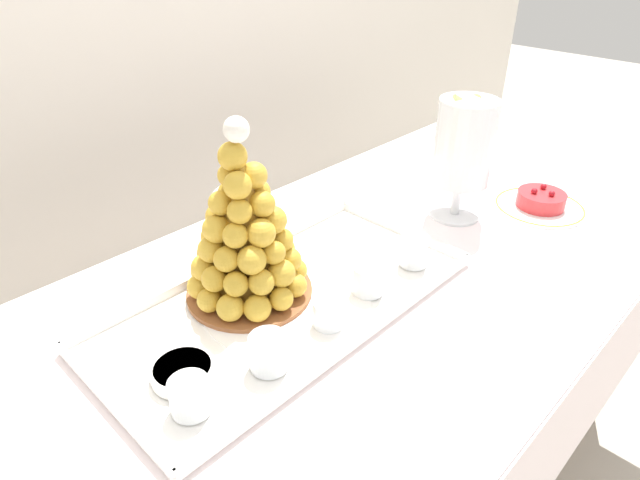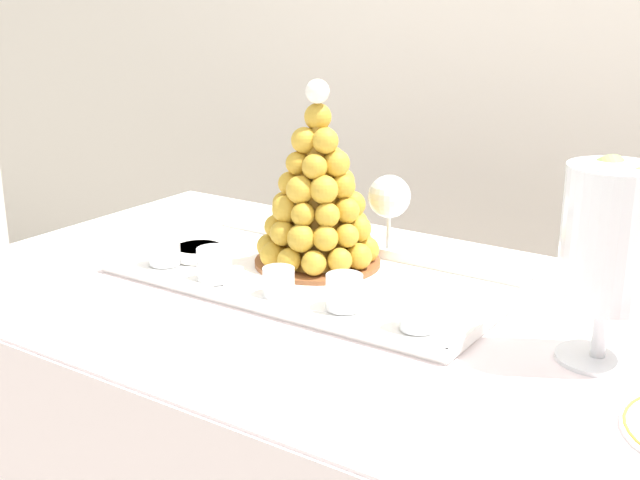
{
  "view_description": "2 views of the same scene",
  "coord_description": "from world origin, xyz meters",
  "px_view_note": "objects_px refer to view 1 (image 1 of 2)",
  "views": [
    {
      "loc": [
        -0.73,
        -0.53,
        1.38
      ],
      "look_at": [
        -0.18,
        0.0,
        0.92
      ],
      "focal_mm": 30.3,
      "sensor_mm": 36.0,
      "label": 1
    },
    {
      "loc": [
        0.51,
        -1.03,
        1.28
      ],
      "look_at": [
        -0.17,
        -0.02,
        0.9
      ],
      "focal_mm": 46.16,
      "sensor_mm": 36.0,
      "label": 2
    }
  ],
  "objects_px": {
    "dessert_cup_centre": "(329,314)",
    "dessert_cup_mid_right": "(368,280)",
    "dessert_cup_right": "(414,252)",
    "fruit_tart_plate": "(540,203)",
    "serving_tray": "(287,302)",
    "macaron_goblet": "(465,144)",
    "dessert_cup_left": "(190,397)",
    "dessert_cup_mid_left": "(269,353)",
    "creme_brulee_ramekin": "(183,371)",
    "wine_glass": "(230,206)",
    "croquembouche": "(245,234)"
  },
  "relations": [
    {
      "from": "dessert_cup_centre",
      "to": "dessert_cup_mid_right",
      "type": "height_order",
      "value": "dessert_cup_mid_right"
    },
    {
      "from": "dessert_cup_right",
      "to": "fruit_tart_plate",
      "type": "relative_size",
      "value": 0.29
    },
    {
      "from": "serving_tray",
      "to": "macaron_goblet",
      "type": "xyz_separation_m",
      "value": [
        0.49,
        -0.03,
        0.17
      ]
    },
    {
      "from": "dessert_cup_left",
      "to": "dessert_cup_right",
      "type": "relative_size",
      "value": 0.94
    },
    {
      "from": "serving_tray",
      "to": "dessert_cup_mid_left",
      "type": "distance_m",
      "value": 0.16
    },
    {
      "from": "dessert_cup_left",
      "to": "dessert_cup_mid_left",
      "type": "xyz_separation_m",
      "value": [
        0.13,
        -0.01,
        0.0
      ]
    },
    {
      "from": "dessert_cup_mid_left",
      "to": "fruit_tart_plate",
      "type": "xyz_separation_m",
      "value": [
        0.78,
        -0.06,
        -0.02
      ]
    },
    {
      "from": "creme_brulee_ramekin",
      "to": "dessert_cup_left",
      "type": "bearing_deg",
      "value": -113.78
    },
    {
      "from": "dessert_cup_left",
      "to": "creme_brulee_ramekin",
      "type": "relative_size",
      "value": 0.61
    },
    {
      "from": "serving_tray",
      "to": "dessert_cup_centre",
      "type": "xyz_separation_m",
      "value": [
        0.01,
        -0.1,
        0.02
      ]
    },
    {
      "from": "macaron_goblet",
      "to": "dessert_cup_mid_right",
      "type": "bearing_deg",
      "value": -172.09
    },
    {
      "from": "creme_brulee_ramekin",
      "to": "wine_glass",
      "type": "relative_size",
      "value": 0.61
    },
    {
      "from": "croquembouche",
      "to": "dessert_cup_left",
      "type": "height_order",
      "value": "croquembouche"
    },
    {
      "from": "dessert_cup_mid_left",
      "to": "fruit_tart_plate",
      "type": "height_order",
      "value": "dessert_cup_mid_left"
    },
    {
      "from": "croquembouche",
      "to": "creme_brulee_ramekin",
      "type": "height_order",
      "value": "croquembouche"
    },
    {
      "from": "dessert_cup_centre",
      "to": "dessert_cup_mid_right",
      "type": "xyz_separation_m",
      "value": [
        0.11,
        0.01,
        0.0
      ]
    },
    {
      "from": "dessert_cup_mid_left",
      "to": "croquembouche",
      "type": "bearing_deg",
      "value": 59.44
    },
    {
      "from": "dessert_cup_mid_left",
      "to": "dessert_cup_centre",
      "type": "height_order",
      "value": "dessert_cup_mid_left"
    },
    {
      "from": "dessert_cup_centre",
      "to": "creme_brulee_ramekin",
      "type": "distance_m",
      "value": 0.24
    },
    {
      "from": "dessert_cup_right",
      "to": "serving_tray",
      "type": "bearing_deg",
      "value": 160.41
    },
    {
      "from": "dessert_cup_left",
      "to": "dessert_cup_centre",
      "type": "distance_m",
      "value": 0.26
    },
    {
      "from": "fruit_tart_plate",
      "to": "dessert_cup_right",
      "type": "bearing_deg",
      "value": 170.65
    },
    {
      "from": "dessert_cup_right",
      "to": "fruit_tart_plate",
      "type": "height_order",
      "value": "dessert_cup_right"
    },
    {
      "from": "fruit_tart_plate",
      "to": "dessert_cup_centre",
      "type": "bearing_deg",
      "value": 174.72
    },
    {
      "from": "dessert_cup_right",
      "to": "creme_brulee_ramekin",
      "type": "bearing_deg",
      "value": 172.39
    },
    {
      "from": "croquembouche",
      "to": "macaron_goblet",
      "type": "bearing_deg",
      "value": -10.68
    },
    {
      "from": "dessert_cup_mid_right",
      "to": "macaron_goblet",
      "type": "relative_size",
      "value": 0.2
    },
    {
      "from": "dessert_cup_right",
      "to": "macaron_goblet",
      "type": "distance_m",
      "value": 0.28
    },
    {
      "from": "dessert_cup_left",
      "to": "dessert_cup_mid_left",
      "type": "distance_m",
      "value": 0.13
    },
    {
      "from": "dessert_cup_mid_left",
      "to": "creme_brulee_ramekin",
      "type": "bearing_deg",
      "value": 144.27
    },
    {
      "from": "dessert_cup_mid_right",
      "to": "dessert_cup_right",
      "type": "distance_m",
      "value": 0.13
    },
    {
      "from": "serving_tray",
      "to": "dessert_cup_mid_right",
      "type": "distance_m",
      "value": 0.15
    },
    {
      "from": "dessert_cup_mid_right",
      "to": "serving_tray",
      "type": "bearing_deg",
      "value": 145.3
    },
    {
      "from": "dessert_cup_left",
      "to": "dessert_cup_mid_left",
      "type": "relative_size",
      "value": 0.96
    },
    {
      "from": "serving_tray",
      "to": "dessert_cup_left",
      "type": "height_order",
      "value": "dessert_cup_left"
    },
    {
      "from": "dessert_cup_centre",
      "to": "wine_glass",
      "type": "relative_size",
      "value": 0.34
    },
    {
      "from": "creme_brulee_ramekin",
      "to": "dessert_cup_right",
      "type": "bearing_deg",
      "value": -7.61
    },
    {
      "from": "creme_brulee_ramekin",
      "to": "macaron_goblet",
      "type": "relative_size",
      "value": 0.33
    },
    {
      "from": "dessert_cup_right",
      "to": "fruit_tart_plate",
      "type": "xyz_separation_m",
      "value": [
        0.41,
        -0.07,
        -0.02
      ]
    },
    {
      "from": "dessert_cup_right",
      "to": "wine_glass",
      "type": "bearing_deg",
      "value": 126.41
    },
    {
      "from": "dessert_cup_left",
      "to": "macaron_goblet",
      "type": "relative_size",
      "value": 0.2
    },
    {
      "from": "dessert_cup_mid_left",
      "to": "creme_brulee_ramekin",
      "type": "distance_m",
      "value": 0.13
    },
    {
      "from": "dessert_cup_left",
      "to": "dessert_cup_mid_right",
      "type": "xyz_separation_m",
      "value": [
        0.37,
        0.0,
        0.0
      ]
    },
    {
      "from": "dessert_cup_left",
      "to": "wine_glass",
      "type": "distance_m",
      "value": 0.41
    },
    {
      "from": "dessert_cup_centre",
      "to": "dessert_cup_mid_right",
      "type": "distance_m",
      "value": 0.12
    },
    {
      "from": "croquembouche",
      "to": "creme_brulee_ramekin",
      "type": "distance_m",
      "value": 0.24
    },
    {
      "from": "serving_tray",
      "to": "macaron_goblet",
      "type": "height_order",
      "value": "macaron_goblet"
    },
    {
      "from": "croquembouche",
      "to": "dessert_cup_centre",
      "type": "relative_size",
      "value": 6.34
    },
    {
      "from": "dessert_cup_right",
      "to": "creme_brulee_ramekin",
      "type": "xyz_separation_m",
      "value": [
        -0.48,
        0.06,
        -0.02
      ]
    },
    {
      "from": "croquembouche",
      "to": "dessert_cup_left",
      "type": "xyz_separation_m",
      "value": [
        -0.22,
        -0.15,
        -0.1
      ]
    }
  ]
}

